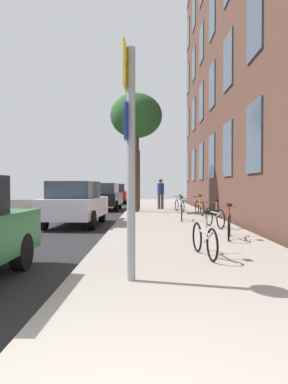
{
  "coord_description": "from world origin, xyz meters",
  "views": [
    {
      "loc": [
        0.18,
        -1.81,
        1.46
      ],
      "look_at": [
        0.04,
        12.78,
        1.22
      ],
      "focal_mm": 33.58,
      "sensor_mm": 36.0,
      "label": 1
    }
  ],
  "objects": [
    {
      "name": "sidewalk",
      "position": [
        1.1,
        15.0,
        0.06
      ],
      "size": [
        4.2,
        38.0,
        0.12
      ],
      "primitive_type": "cube",
      "color": "#9E9389",
      "rests_on": "ground"
    },
    {
      "name": "building_facade",
      "position": [
        3.69,
        14.5,
        9.33
      ],
      "size": [
        0.56,
        27.0,
        18.62
      ],
      "color": "#513328",
      "rests_on": "ground"
    },
    {
      "name": "bicycle_5",
      "position": [
        1.86,
        16.99,
        0.47
      ],
      "size": [
        0.5,
        1.64,
        0.89
      ],
      "color": "black",
      "rests_on": "sidewalk"
    },
    {
      "name": "bicycle_3",
      "position": [
        1.52,
        12.19,
        0.49
      ],
      "size": [
        0.42,
        1.72,
        0.94
      ],
      "color": "black",
      "rests_on": "sidewalk"
    },
    {
      "name": "bicycle_4",
      "position": [
        2.56,
        14.59,
        0.49
      ],
      "size": [
        0.42,
        1.62,
        0.95
      ],
      "color": "black",
      "rests_on": "sidewalk"
    },
    {
      "name": "pedestrian_0",
      "position": [
        0.95,
        19.14,
        1.13
      ],
      "size": [
        0.42,
        0.42,
        1.77
      ],
      "color": "#4C4742",
      "rests_on": "sidewalk"
    },
    {
      "name": "traffic_light",
      "position": [
        -0.41,
        18.52,
        2.43
      ],
      "size": [
        0.43,
        0.24,
        3.36
      ],
      "color": "black",
      "rests_on": "sidewalk"
    },
    {
      "name": "car_3",
      "position": [
        -2.49,
        27.95,
        0.84
      ],
      "size": [
        1.96,
        4.03,
        1.62
      ],
      "color": "red",
      "rests_on": "road_asphalt"
    },
    {
      "name": "bicycle_2",
      "position": [
        2.36,
        9.79,
        0.47
      ],
      "size": [
        0.49,
        1.56,
        0.91
      ],
      "color": "black",
      "rests_on": "sidewalk"
    },
    {
      "name": "ground_plane",
      "position": [
        -2.4,
        15.0,
        0.0
      ],
      "size": [
        41.8,
        41.8,
        0.0
      ],
      "primitive_type": "plane",
      "color": "#332D28"
    },
    {
      "name": "sign_post",
      "position": [
        -0.07,
        3.25,
        2.07
      ],
      "size": [
        0.15,
        0.6,
        3.32
      ],
      "color": "gray",
      "rests_on": "sidewalk"
    },
    {
      "name": "bicycle_1",
      "position": [
        2.28,
        7.39,
        0.47
      ],
      "size": [
        0.54,
        1.55,
        0.9
      ],
      "color": "black",
      "rests_on": "sidewalk"
    },
    {
      "name": "car_2",
      "position": [
        -2.39,
        19.61,
        0.84
      ],
      "size": [
        1.89,
        3.99,
        1.62
      ],
      "color": "black",
      "rests_on": "road_asphalt"
    },
    {
      "name": "road_asphalt",
      "position": [
        -4.5,
        15.0,
        0.01
      ],
      "size": [
        7.0,
        38.0,
        0.01
      ],
      "primitive_type": "cube",
      "color": "#232326",
      "rests_on": "ground"
    },
    {
      "name": "tree_near",
      "position": [
        -0.41,
        16.9,
        5.06
      ],
      "size": [
        2.69,
        2.69,
        6.14
      ],
      "color": "#4C3823",
      "rests_on": "sidewalk"
    },
    {
      "name": "bicycle_0",
      "position": [
        1.26,
        4.99,
        0.46
      ],
      "size": [
        0.42,
        1.55,
        0.89
      ],
      "color": "black",
      "rests_on": "sidewalk"
    },
    {
      "name": "car_1",
      "position": [
        -2.46,
        11.28,
        0.84
      ],
      "size": [
        1.94,
        4.17,
        1.62
      ],
      "color": "silver",
      "rests_on": "road_asphalt"
    }
  ]
}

